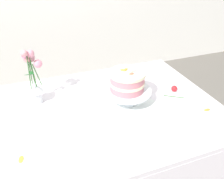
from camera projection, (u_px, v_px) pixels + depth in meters
dining_table at (104, 123)px, 1.40m from camera, size 1.40×1.00×0.74m
linen_napkin at (126, 103)px, 1.42m from camera, size 0.39×0.39×0.00m
cake_stand at (127, 92)px, 1.37m from camera, size 0.29×0.29×0.10m
layer_cake at (127, 81)px, 1.33m from camera, size 0.21×0.21×0.12m
flower_vase at (33, 79)px, 1.34m from camera, size 0.12×0.11×0.36m
fallen_rose at (174, 89)px, 1.53m from camera, size 0.12×0.12×0.04m
loose_petal_0 at (207, 110)px, 1.36m from camera, size 0.04×0.02×0.01m
loose_petal_1 at (21, 159)px, 1.04m from camera, size 0.03×0.05×0.00m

